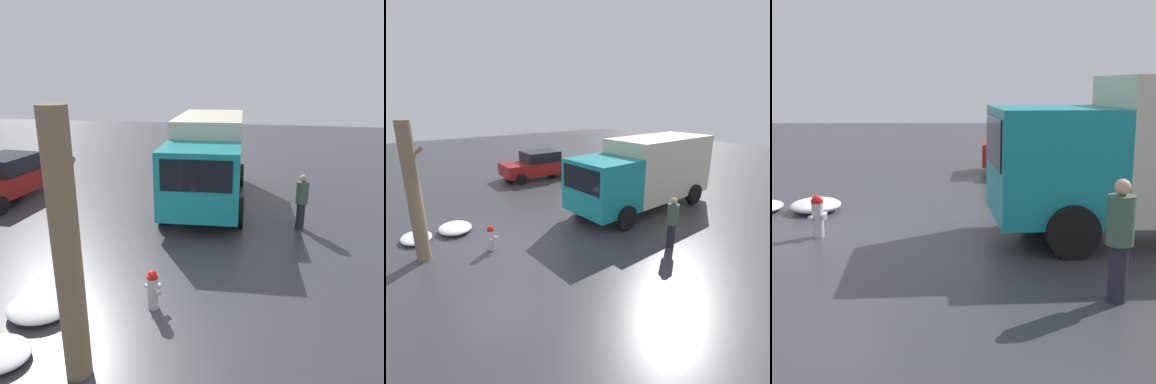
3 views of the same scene
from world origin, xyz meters
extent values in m
plane|color=#38383D|center=(0.00, 0.00, 0.00)|extent=(60.00, 60.00, 0.00)
cylinder|color=#B7B7BC|center=(0.00, 0.00, 0.33)|extent=(0.21, 0.21, 0.66)
cylinder|color=red|center=(0.00, 0.00, 0.69)|extent=(0.22, 0.22, 0.06)
sphere|color=red|center=(0.00, 0.00, 0.72)|extent=(0.18, 0.18, 0.18)
cylinder|color=#B7B7BC|center=(0.13, -0.08, 0.41)|extent=(0.14, 0.15, 0.11)
cylinder|color=#B7B7BC|center=(0.08, 0.13, 0.41)|extent=(0.13, 0.13, 0.09)
cylinder|color=#B7B7BC|center=(-0.08, -0.13, 0.41)|extent=(0.13, 0.13, 0.09)
cylinder|color=#7F6B51|center=(-1.83, 0.62, 2.00)|extent=(0.39, 0.39, 4.01)
cylinder|color=#7F6B51|center=(-1.65, 0.62, 3.12)|extent=(0.45, 0.11, 0.36)
cube|color=teal|center=(4.33, -0.16, 1.44)|extent=(2.26, 2.42, 1.97)
cube|color=black|center=(3.26, -0.22, 1.83)|extent=(0.15, 1.93, 0.87)
cube|color=beige|center=(7.72, 0.06, 1.71)|extent=(4.83, 2.59, 2.53)
cylinder|color=black|center=(4.51, -1.29, 0.45)|extent=(0.92, 0.34, 0.90)
cylinder|color=black|center=(4.36, 1.00, 0.45)|extent=(0.92, 0.34, 0.90)
cylinder|color=black|center=(8.97, -1.01, 0.45)|extent=(0.92, 0.34, 0.90)
cylinder|color=black|center=(8.82, 1.28, 0.45)|extent=(0.92, 0.34, 0.90)
cylinder|color=#23232D|center=(4.72, -3.10, 0.39)|extent=(0.24, 0.24, 0.78)
cylinder|color=#3F5947|center=(4.72, -3.10, 1.11)|extent=(0.36, 0.36, 0.65)
sphere|color=tan|center=(4.72, -3.10, 1.54)|extent=(0.21, 0.21, 0.21)
cube|color=maroon|center=(5.50, 7.29, 0.65)|extent=(4.27, 2.06, 0.69)
cube|color=black|center=(5.71, 7.28, 1.29)|extent=(2.08, 1.74, 0.59)
cylinder|color=black|center=(4.04, 6.41, 0.30)|extent=(0.61, 0.23, 0.60)
cylinder|color=black|center=(6.89, 6.29, 0.30)|extent=(0.61, 0.23, 0.60)
cylinder|color=black|center=(6.97, 8.17, 0.30)|extent=(0.61, 0.23, 0.60)
ellipsoid|color=white|center=(-0.59, 2.06, 0.14)|extent=(1.11, 1.25, 0.29)
camera|label=1|loc=(-6.05, -1.97, 4.33)|focal=35.00mm
camera|label=2|loc=(-2.70, -8.44, 4.49)|focal=28.00mm
camera|label=3|loc=(2.63, -9.72, 2.83)|focal=50.00mm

